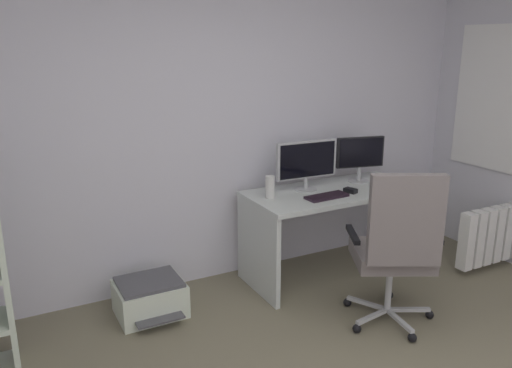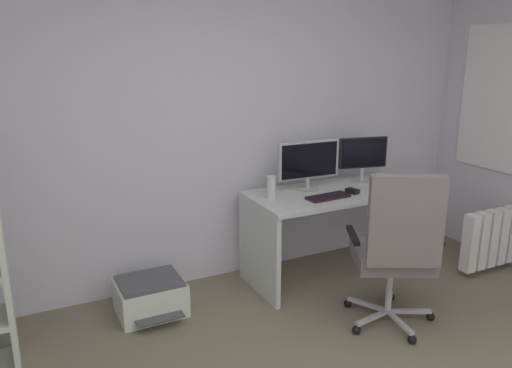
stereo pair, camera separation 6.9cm
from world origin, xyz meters
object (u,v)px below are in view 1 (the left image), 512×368
Objects in this scene: keyboard at (327,196)px; office_chair at (397,245)px; computer_mouse at (350,190)px; printer at (150,298)px; desk at (333,213)px; desktop_speaker at (270,187)px; monitor_main at (307,162)px; radiator at (505,232)px; monitor_secondary at (360,155)px.

keyboard is 0.31× the size of office_chair.
printer is at bearing 156.59° from computer_mouse.
office_chair reaches higher than desk.
printer is (-1.59, 0.18, -0.61)m from computer_mouse.
computer_mouse reaches higher than desk.
desktop_speaker is (-0.38, 0.20, 0.07)m from keyboard.
desk is 2.71× the size of monitor_main.
radiator is (1.54, 0.32, -0.30)m from office_chair.
desktop_speaker is (-0.56, 0.05, 0.28)m from desk.
monitor_secondary is at bearing 1.42° from printer.
monitor_main reaches higher than monitor_secondary.
monitor_secondary is 0.41× the size of radiator.
monitor_secondary reaches higher than keyboard.
office_chair is 2.35× the size of printer.
printer is (-1.39, 0.93, -0.47)m from office_chair.
computer_mouse is at bearing 2.34° from keyboard.
printer is at bearing 168.29° from keyboard.
keyboard is 0.44m from desktop_speaker.
office_chair reaches higher than printer.
monitor_secondary reaches higher than desktop_speaker.
desk is 0.54m from monitor_secondary.
keyboard is at bearing -8.46° from printer.
monitor_main is 0.51× the size of radiator.
desktop_speaker is at bearing 174.57° from desk.
computer_mouse is at bearing -60.89° from desk.
keyboard is at bearing 93.28° from office_chair.
radiator is (1.96, -0.60, -0.51)m from desktop_speaker.
printer is at bearing -178.58° from monitor_secondary.
radiator is at bearing -17.05° from desktop_speaker.
computer_mouse reaches higher than radiator.
monitor_main is 3.07× the size of desktop_speaker.
monitor_secondary is 2.42× the size of desktop_speaker.
radiator is (1.61, -0.65, -0.66)m from monitor_main.
keyboard is 3.40× the size of computer_mouse.
computer_mouse is at bearing -139.50° from monitor_secondary.
radiator is at bearing -31.12° from monitor_secondary.
desk is 1.28× the size of office_chair.
desk is 3.01× the size of printer.
desk is at bearing -2.07° from printer.
monitor_main reaches higher than computer_mouse.
monitor_secondary is (0.53, 0.00, -0.00)m from monitor_main.
keyboard is at bearing -27.35° from desktop_speaker.
printer is (-1.85, -0.05, -0.83)m from monitor_secondary.
monitor_main is at bearing 94.09° from office_chair.
office_chair is (-0.46, -0.97, -0.36)m from monitor_secondary.
monitor_secondary is at bearing 22.82° from keyboard.
desk reaches higher than radiator.
monitor_main is at bearing 93.22° from keyboard.
monitor_secondary reaches higher than printer.
printer is at bearing -178.02° from monitor_main.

